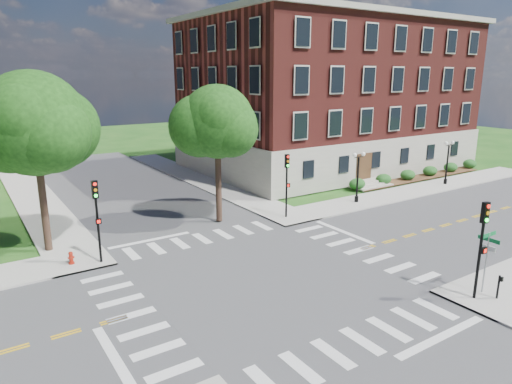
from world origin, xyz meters
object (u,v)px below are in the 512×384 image
traffic_signal_se (482,238)px  push_button_post (499,286)px  traffic_signal_nw (97,211)px  twin_lamp_west (358,174)px  street_sign_pole (487,250)px  fire_hydrant (71,258)px  twin_lamp_east (448,160)px  traffic_signal_ne (287,177)px

traffic_signal_se → push_button_post: bearing=-37.7°
traffic_signal_se → traffic_signal_nw: 19.94m
traffic_signal_se → push_button_post: (0.84, -0.65, -2.39)m
twin_lamp_west → traffic_signal_nw: bearing=-177.0°
street_sign_pole → push_button_post: street_sign_pole is taller
street_sign_pole → fire_hydrant: (-16.27, 14.83, -1.84)m
twin_lamp_east → push_button_post: 24.95m
traffic_signal_se → twin_lamp_west: 17.31m
traffic_signal_ne → twin_lamp_east: 19.69m
traffic_signal_nw → push_button_post: (14.70, -14.99, -2.39)m
traffic_signal_nw → street_sign_pole: bearing=-43.8°
traffic_signal_ne → twin_lamp_east: size_ratio=1.13×
twin_lamp_east → twin_lamp_west: bearing=179.6°
traffic_signal_se → push_button_post: size_ratio=4.00×
street_sign_pole → fire_hydrant: bearing=137.6°
traffic_signal_ne → twin_lamp_west: size_ratio=1.13×
traffic_signal_se → traffic_signal_nw: size_ratio=1.00×
traffic_signal_se → traffic_signal_ne: same height
traffic_signal_nw → street_sign_pole: traffic_signal_nw is taller
traffic_signal_nw → push_button_post: traffic_signal_nw is taller
push_button_post → fire_hydrant: 22.52m
traffic_signal_ne → twin_lamp_west: bearing=0.9°
fire_hydrant → twin_lamp_east: bearing=0.6°
twin_lamp_west → fire_hydrant: 23.19m
street_sign_pole → traffic_signal_nw: bearing=136.2°
traffic_signal_se → push_button_post: traffic_signal_se is taller
twin_lamp_west → twin_lamp_east: (12.14, -0.09, 0.00)m
traffic_signal_se → traffic_signal_nw: (-13.86, 14.34, 0.00)m
fire_hydrant → street_sign_pole: bearing=-42.4°
traffic_signal_se → fire_hydrant: 21.63m
twin_lamp_east → fire_hydrant: twin_lamp_east is taller
traffic_signal_ne → twin_lamp_east: traffic_signal_ne is taller
traffic_signal_nw → push_button_post: bearing=-45.6°
traffic_signal_se → twin_lamp_east: traffic_signal_se is taller
traffic_signal_se → traffic_signal_ne: bearing=89.2°
traffic_signal_se → traffic_signal_nw: same height
traffic_signal_ne → push_button_post: 16.19m
traffic_signal_ne → traffic_signal_se: bearing=-90.8°
traffic_signal_nw → fire_hydrant: traffic_signal_nw is taller
street_sign_pole → push_button_post: bearing=-95.3°
twin_lamp_west → traffic_signal_ne: bearing=-179.1°
traffic_signal_nw → fire_hydrant: 3.17m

